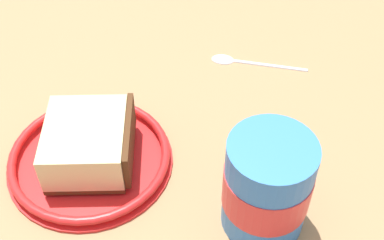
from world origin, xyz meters
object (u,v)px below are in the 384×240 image
object	(u,v)px
cake_slice	(90,142)
teaspoon	(239,60)
tea_mug	(267,184)
small_plate	(91,156)

from	to	relation	value
cake_slice	teaspoon	distance (cm)	23.99
tea_mug	teaspoon	distance (cm)	24.57
small_plate	tea_mug	world-z (taller)	tea_mug
cake_slice	tea_mug	size ratio (longest dim) A/B	1.02
small_plate	teaspoon	xyz separation A→B (cm)	(13.30, 20.00, -0.45)
cake_slice	tea_mug	xyz separation A→B (cm)	(18.59, -3.45, 2.21)
small_plate	teaspoon	distance (cm)	24.02
cake_slice	teaspoon	xyz separation A→B (cm)	(13.04, 19.94, -2.83)
small_plate	teaspoon	size ratio (longest dim) A/B	1.41
tea_mug	small_plate	bearing A→B (deg)	169.80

